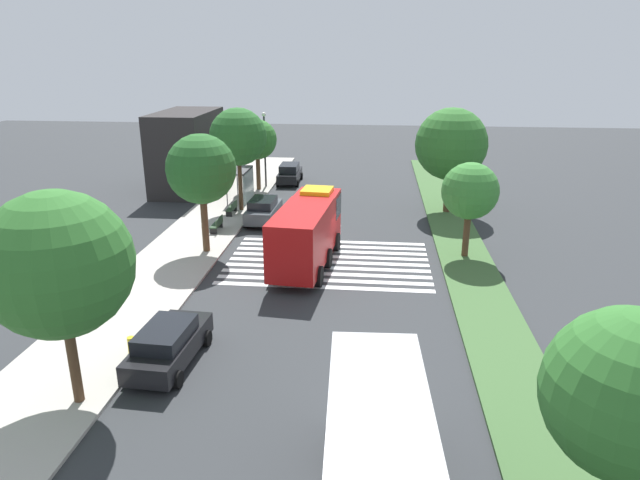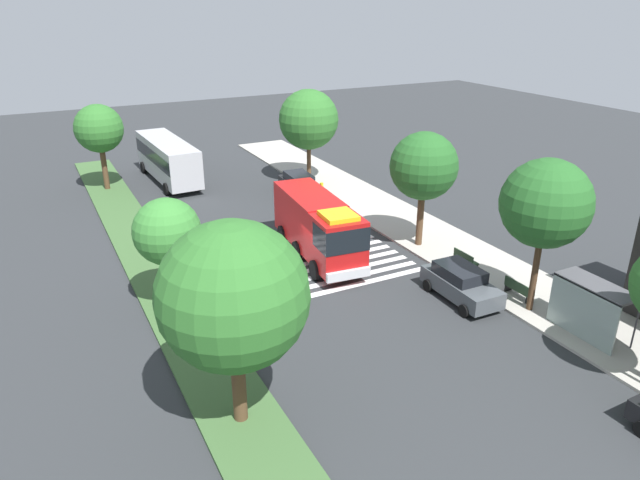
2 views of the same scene
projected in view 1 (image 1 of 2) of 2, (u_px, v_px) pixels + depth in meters
ground_plane at (330, 255)px, 33.37m from camera, size 120.00×120.00×0.00m
sidewalk at (185, 249)px, 34.17m from camera, size 60.00×4.87×0.14m
median_strip at (465, 259)px, 32.62m from camera, size 60.00×3.00×0.14m
crosswalk at (328, 262)px, 32.27m from camera, size 7.65×11.47×0.01m
fire_truck at (308, 229)px, 31.42m from camera, size 8.99×3.37×3.73m
parked_car_west at (169, 344)px, 21.62m from camera, size 4.78×2.30×1.67m
parked_car_mid at (263, 210)px, 39.39m from camera, size 4.49×2.16×1.74m
parked_car_east at (290, 173)px, 50.95m from camera, size 4.64×2.06×1.76m
bus_stop_shelter at (244, 178)px, 44.37m from camera, size 3.50×1.40×2.46m
bench_near_shelter at (232, 208)px, 41.02m from camera, size 1.60×0.50×0.90m
bench_west_of_shelter at (217, 224)px, 37.22m from camera, size 1.60×0.50×0.90m
street_lamp at (265, 143)px, 48.25m from camera, size 0.36×0.36×6.37m
storefront_building at (187, 151)px, 47.72m from camera, size 8.58×5.09×6.64m
sidewalk_tree_far_west at (58, 265)px, 17.78m from camera, size 4.77×4.77×7.40m
sidewalk_tree_west at (201, 169)px, 32.13m from camera, size 4.01×4.01×6.95m
sidewalk_tree_center at (238, 137)px, 40.50m from camera, size 4.13×4.13×7.50m
sidewalk_tree_east at (257, 140)px, 47.02m from camera, size 3.31×3.31×5.91m
median_tree_far_west at (632, 396)px, 11.49m from camera, size 3.67×3.67×6.62m
median_tree_west at (470, 191)px, 31.68m from camera, size 3.22×3.22×5.48m
median_tree_center at (451, 144)px, 40.23m from camera, size 5.15×5.15×7.55m
fire_hydrant at (131, 345)px, 22.27m from camera, size 0.28×0.28×0.70m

